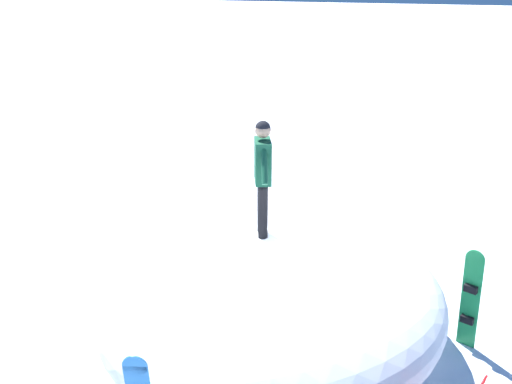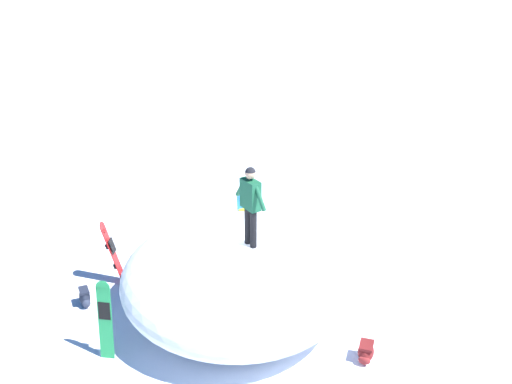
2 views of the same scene
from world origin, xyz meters
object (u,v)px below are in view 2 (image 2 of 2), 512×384
Objects in this scene: backpack_far at (366,352)px; snowboard_primary_upright at (105,319)px; snowboarder_standing at (250,199)px; snowboard_tertiary_upright at (243,221)px; backpack_near at (85,297)px; snowboard_secondary_upright at (112,252)px.

snowboard_primary_upright is at bearing 80.85° from backpack_far.
snowboarder_standing is at bearing 49.00° from backpack_far.
snowboarder_standing reaches higher than snowboard_tertiary_upright.
snowboard_tertiary_upright is 4.33m from backpack_near.
snowboarder_standing is 3.50m from snowboard_tertiary_upright.
snowboard_tertiary_upright is (2.92, -0.16, -1.92)m from snowboarder_standing.
snowboard_primary_upright is 2.03m from backpack_near.
snowboard_secondary_upright is 6.18m from backpack_far.
snowboard_tertiary_upright is (1.16, -3.18, 0.02)m from snowboard_secondary_upright.
snowboarder_standing is 2.90× the size of backpack_near.
snowboard_secondary_upright reaches higher than backpack_far.
backpack_far is (-3.52, -5.04, -0.62)m from snowboard_secondary_upright.
snowboard_tertiary_upright is at bearing -69.99° from snowboard_secondary_upright.
backpack_near reaches higher than backpack_far.
backpack_near is at bearing 76.72° from snowboarder_standing.
backpack_near is 0.87× the size of backpack_far.
snowboarder_standing is 3.61m from snowboard_primary_upright.
snowboard_secondary_upright is 1.23m from backpack_near.
snowboard_tertiary_upright is (3.88, -3.08, -0.03)m from snowboard_primary_upright.
snowboard_primary_upright is 1.06× the size of snowboard_secondary_upright.
snowboarder_standing is 1.05× the size of snowboard_tertiary_upright.
snowboard_primary_upright reaches higher than backpack_near.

